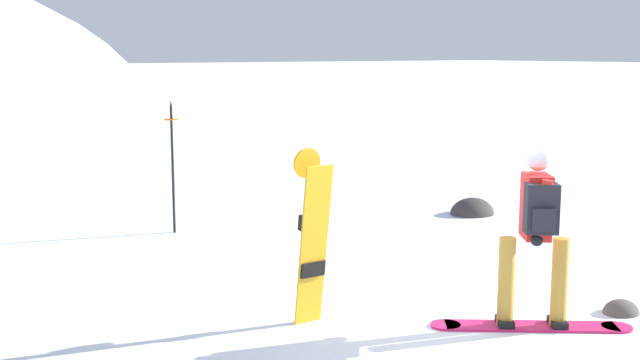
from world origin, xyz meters
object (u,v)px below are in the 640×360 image
Objects in this scene: piste_marker_near at (172,158)px; rock_dark at (621,313)px; spare_snowboard at (312,237)px; rock_mid at (472,214)px; snowboarder_main at (536,231)px.

rock_dark is (2.15, -5.66, -1.05)m from piste_marker_near.
spare_snowboard is 5.70m from rock_mid.
piste_marker_near is (-1.09, 5.48, 0.14)m from snowboarder_main.
spare_snowboard is at bearing 152.21° from rock_dark.
snowboarder_main is at bearing 170.31° from rock_dark.
rock_mid reaches higher than rock_dark.
snowboarder_main is 4.53× the size of rock_dark.
rock_dark is (2.66, -1.40, -0.84)m from spare_snowboard.
rock_mid is at bearing 30.37° from spare_snowboard.
snowboarder_main reaches higher than spare_snowboard.
rock_dark is (1.06, -0.18, -0.92)m from snowboarder_main.
piste_marker_near is 6.15m from rock_dark.
rock_mid is (3.27, 4.07, -0.92)m from snowboarder_main.
snowboarder_main is at bearing -128.78° from rock_mid.
snowboarder_main is 2.35× the size of rock_mid.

